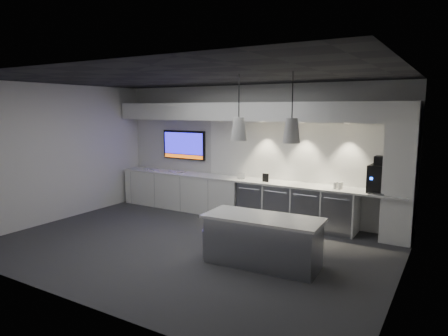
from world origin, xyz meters
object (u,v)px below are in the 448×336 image
Objects in this scene: island at (263,240)px; bin at (212,243)px; wall_tv at (184,145)px; coffee_machine at (380,178)px.

island is 0.92m from bin.
wall_tv is 1.82× the size of coffee_machine.
wall_tv is at bearing 133.42° from bin.
island is 2.78m from coffee_machine.
bin is (2.53, -2.67, -1.33)m from wall_tv.
wall_tv is 0.66× the size of island.
island is 2.75× the size of coffee_machine.
bin is (-0.89, -0.11, -0.17)m from island.
bin is 0.66× the size of coffee_machine.
coffee_machine is (1.32, 2.32, 0.79)m from island.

